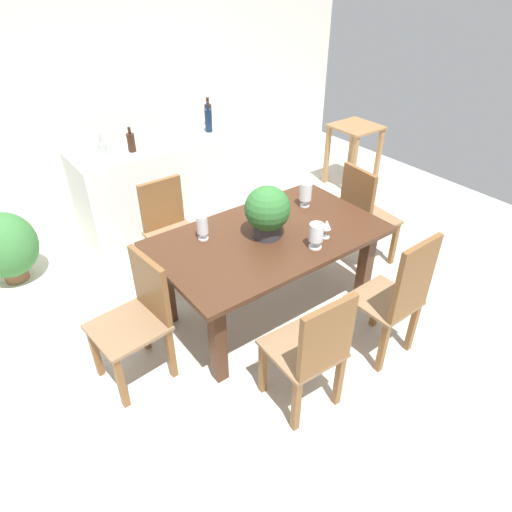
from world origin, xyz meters
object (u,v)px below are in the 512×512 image
chair_foot_end (363,214)px  potted_plant_floor (6,246)px  chair_far_left (169,226)px  side_table (354,142)px  wine_glass (327,225)px  wine_bottle_tall (103,152)px  dining_table (269,247)px  crystal_vase_center_near (306,192)px  chair_head_end (139,314)px  chair_near_left (313,350)px  wine_bottle_amber (131,142)px  crystal_vase_left (202,226)px  wine_bottle_clear (208,120)px  kitchen_counter (165,185)px  chair_near_right (398,295)px  wine_bottle_green (208,114)px  flower_centerpiece (267,211)px  crystal_vase_right (316,233)px

chair_foot_end → potted_plant_floor: chair_foot_end is taller
chair_far_left → side_table: bearing=7.8°
wine_glass → wine_bottle_tall: (-0.94, 1.93, 0.19)m
dining_table → crystal_vase_center_near: crystal_vase_center_near is taller
wine_glass → wine_bottle_tall: wine_bottle_tall is taller
dining_table → chair_head_end: chair_head_end is taller
chair_near_left → wine_bottle_amber: 2.73m
crystal_vase_left → wine_bottle_tall: (-0.18, 1.39, 0.18)m
wine_bottle_amber → potted_plant_floor: bearing=179.6°
chair_far_left → wine_bottle_clear: wine_bottle_clear is taller
dining_table → kitchen_counter: bearing=89.7°
chair_near_left → crystal_vase_left: 1.24m
chair_near_right → side_table: chair_near_right is taller
chair_head_end → dining_table: bearing=84.1°
chair_far_left → crystal_vase_center_near: (0.93, -0.75, 0.35)m
crystal_vase_center_near → wine_glass: bearing=-114.3°
chair_near_right → potted_plant_floor: chair_near_right is taller
wine_bottle_green → wine_bottle_amber: (-0.99, -0.21, -0.03)m
wine_bottle_tall → side_table: wine_bottle_tall is taller
chair_head_end → wine_bottle_clear: bearing=130.9°
flower_centerpiece → crystal_vase_left: flower_centerpiece is taller
kitchen_counter → wine_bottle_green: wine_bottle_green is taller
wine_bottle_tall → potted_plant_floor: size_ratio=0.38×
chair_head_end → wine_bottle_green: (1.79, 1.94, 0.55)m
kitchen_counter → wine_bottle_clear: (0.57, -0.04, 0.60)m
crystal_vase_left → crystal_vase_right: bearing=-44.8°
chair_near_left → crystal_vase_right: bearing=-130.0°
flower_centerpiece → chair_near_right: bearing=-65.6°
crystal_vase_right → wine_bottle_green: 2.35m
crystal_vase_right → wine_bottle_tall: wine_bottle_tall is taller
crystal_vase_center_near → chair_far_left: bearing=141.1°
wine_bottle_tall → wine_bottle_amber: bearing=15.7°
potted_plant_floor → chair_near_left: bearing=-65.6°
chair_far_left → chair_foot_end: size_ratio=0.91×
chair_near_left → crystal_vase_right: chair_near_left is taller
wine_bottle_green → wine_bottle_clear: bearing=-121.4°
chair_near_left → wine_bottle_green: size_ratio=3.17×
chair_near_right → crystal_vase_right: chair_near_right is taller
dining_table → crystal_vase_left: 0.56m
flower_centerpiece → wine_bottle_amber: wine_bottle_amber is taller
kitchen_counter → wine_bottle_green: (0.67, 0.13, 0.60)m
chair_near_left → crystal_vase_right: size_ratio=4.88×
chair_near_right → crystal_vase_center_near: bearing=-97.8°
wine_bottle_clear → wine_bottle_tall: bearing=-174.0°
wine_bottle_clear → side_table: bearing=-14.3°
crystal_vase_right → wine_bottle_amber: bearing=102.8°
wine_glass → wine_bottle_tall: 2.16m
chair_near_right → dining_table: bearing=-68.3°
chair_foot_end → chair_head_end: bearing=95.2°
chair_head_end → crystal_vase_center_near: 1.69m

